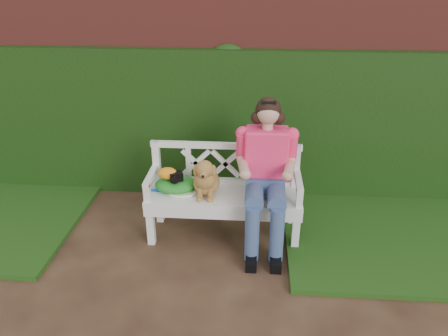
{
  "coord_description": "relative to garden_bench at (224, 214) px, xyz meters",
  "views": [
    {
      "loc": [
        0.76,
        -2.99,
        2.52
      ],
      "look_at": [
        0.48,
        0.76,
        0.75
      ],
      "focal_mm": 35.0,
      "sensor_mm": 36.0,
      "label": 1
    }
  ],
  "objects": [
    {
      "name": "ivy_hedge",
      "position": [
        -0.48,
        0.92,
        0.61
      ],
      "size": [
        10.0,
        0.18,
        1.7
      ],
      "primitive_type": "cube",
      "color": "#1F4013",
      "rests_on": "ground"
    },
    {
      "name": "baseball_glove",
      "position": [
        -0.55,
        -0.0,
        0.44
      ],
      "size": [
        0.22,
        0.19,
        0.12
      ],
      "primitive_type": "ellipsoid",
      "rotation": [
        0.0,
        0.0,
        -0.3
      ],
      "color": "orange",
      "rests_on": "green_bag"
    },
    {
      "name": "brick_wall",
      "position": [
        -0.48,
        1.14,
        0.86
      ],
      "size": [
        10.0,
        0.3,
        2.2
      ],
      "primitive_type": "cube",
      "color": "brown",
      "rests_on": "ground"
    },
    {
      "name": "tennis_racket",
      "position": [
        -0.44,
        -0.02,
        0.25
      ],
      "size": [
        0.6,
        0.35,
        0.03
      ],
      "primitive_type": null,
      "rotation": [
        0.0,
        0.0,
        -0.23
      ],
      "color": "white",
      "rests_on": "garden_bench"
    },
    {
      "name": "seated_woman",
      "position": [
        0.4,
        -0.02,
        0.48
      ],
      "size": [
        0.7,
        0.87,
        1.43
      ],
      "primitive_type": null,
      "rotation": [
        0.0,
        0.0,
        0.12
      ],
      "color": "#FC3C52",
      "rests_on": "ground"
    },
    {
      "name": "grass_right",
      "position": [
        1.92,
        0.14,
        -0.21
      ],
      "size": [
        2.6,
        2.0,
        0.05
      ],
      "primitive_type": "cube",
      "color": "#15370E",
      "rests_on": "ground"
    },
    {
      "name": "dog",
      "position": [
        -0.17,
        -0.05,
        0.45
      ],
      "size": [
        0.36,
        0.43,
        0.41
      ],
      "primitive_type": null,
      "rotation": [
        0.0,
        0.0,
        0.24
      ],
      "color": "olive",
      "rests_on": "garden_bench"
    },
    {
      "name": "garden_bench",
      "position": [
        0.0,
        0.0,
        0.0
      ],
      "size": [
        1.63,
        0.76,
        0.48
      ],
      "primitive_type": null,
      "rotation": [
        0.0,
        0.0,
        -0.1
      ],
      "color": "white",
      "rests_on": "ground"
    },
    {
      "name": "camera_item",
      "position": [
        -0.46,
        -0.03,
        0.42
      ],
      "size": [
        0.15,
        0.13,
        0.08
      ],
      "primitive_type": "cube",
      "rotation": [
        0.0,
        0.0,
        0.42
      ],
      "color": "black",
      "rests_on": "green_bag"
    },
    {
      "name": "green_bag",
      "position": [
        -0.48,
        0.02,
        0.31
      ],
      "size": [
        0.49,
        0.44,
        0.14
      ],
      "primitive_type": null,
      "rotation": [
        0.0,
        0.0,
        0.38
      ],
      "color": "#239027",
      "rests_on": "garden_bench"
    },
    {
      "name": "ground",
      "position": [
        -0.48,
        -0.76,
        -0.24
      ],
      "size": [
        60.0,
        60.0,
        0.0
      ],
      "primitive_type": "plane",
      "color": "black"
    }
  ]
}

